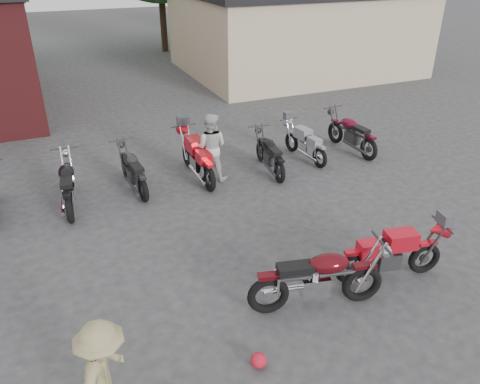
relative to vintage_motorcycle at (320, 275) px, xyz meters
name	(u,v)px	position (x,y,z in m)	size (l,w,h in m)	color
ground	(283,310)	(-0.57, 0.14, -0.64)	(90.00, 90.00, 0.00)	#323335
stucco_building	(295,32)	(7.93, 15.14, 1.11)	(10.00, 8.00, 3.50)	tan
vintage_motorcycle	(320,275)	(0.00, 0.00, 0.00)	(2.20, 0.73, 1.28)	#48090F
sportbike	(393,251)	(1.59, 0.15, -0.07)	(1.95, 0.64, 1.13)	red
helmet	(258,360)	(-1.44, -0.76, -0.53)	(0.24, 0.24, 0.22)	red
person_light	(211,147)	(0.07, 5.27, 0.23)	(0.84, 0.66, 1.74)	silver
person_tan	(105,377)	(-3.49, -0.85, 0.16)	(1.04, 0.60, 1.60)	#978C5D
row_bike_2	(68,182)	(-3.40, 5.21, -0.04)	(2.06, 0.68, 1.19)	black
row_bike_3	(133,168)	(-1.88, 5.46, -0.08)	(1.93, 0.64, 1.12)	black
row_bike_4	(197,155)	(-0.24, 5.45, -0.01)	(2.16, 0.71, 1.25)	red
row_bike_5	(270,152)	(1.64, 5.08, -0.09)	(1.90, 0.63, 1.10)	black
row_bike_6	(305,141)	(2.90, 5.43, -0.11)	(1.81, 0.60, 1.05)	#8F8F9C
row_bike_7	(351,131)	(4.44, 5.42, -0.04)	(2.07, 0.68, 1.20)	#500A1D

